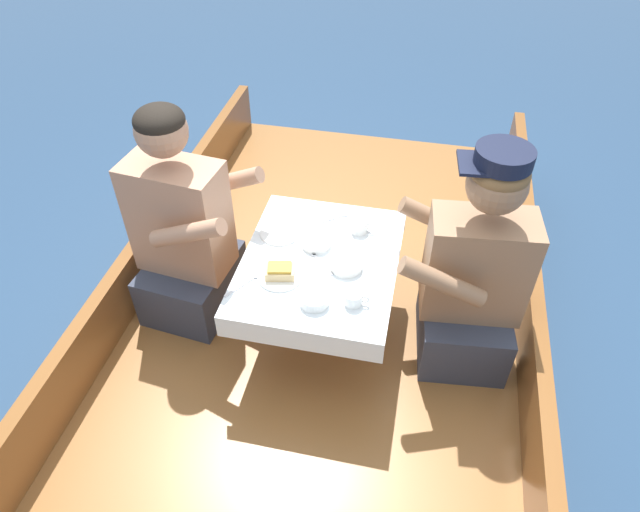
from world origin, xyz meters
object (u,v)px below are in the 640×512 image
object	(u,v)px
coffee_cup_port	(359,226)
coffee_cup_starboard	(354,298)
person_starboard	(472,278)
sandwich	(280,271)
person_port	(184,236)

from	to	relation	value
coffee_cup_port	coffee_cup_starboard	world-z (taller)	coffee_cup_port
person_starboard	coffee_cup_starboard	xyz separation A→B (m)	(-0.44, -0.25, 0.05)
sandwich	coffee_cup_starboard	bearing A→B (deg)	-14.52
coffee_cup_port	sandwich	bearing A→B (deg)	-126.79
person_port	coffee_cup_starboard	bearing A→B (deg)	-11.74
person_port	person_starboard	size ratio (longest dim) A/B	1.02
person_starboard	sandwich	distance (m)	0.77
person_port	coffee_cup_starboard	distance (m)	0.83
sandwich	coffee_cup_starboard	size ratio (longest dim) A/B	1.29
person_port	coffee_cup_starboard	size ratio (longest dim) A/B	10.60
person_starboard	coffee_cup_port	xyz separation A→B (m)	(-0.49, 0.17, 0.05)
sandwich	coffee_cup_port	distance (m)	0.44
person_starboard	coffee_cup_port	world-z (taller)	person_starboard
person_port	coffee_cup_port	size ratio (longest dim) A/B	9.92
person_port	coffee_cup_starboard	world-z (taller)	person_port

